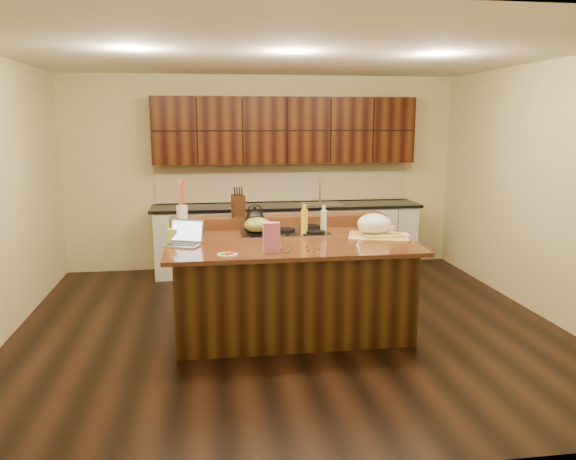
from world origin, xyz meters
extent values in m
cube|color=black|center=(0.00, 0.00, -0.01)|extent=(5.50, 5.00, 0.01)
cube|color=silver|center=(0.00, 0.00, 2.71)|extent=(5.50, 5.00, 0.01)
cube|color=beige|center=(0.00, 2.50, 1.35)|extent=(5.50, 0.01, 2.70)
cube|color=beige|center=(0.00, -2.50, 1.35)|extent=(5.50, 0.01, 2.70)
cube|color=beige|center=(2.75, 0.00, 1.35)|extent=(0.01, 5.00, 2.70)
cube|color=black|center=(0.00, 0.00, 0.44)|extent=(2.22, 1.42, 0.88)
cube|color=black|center=(0.00, 0.00, 0.90)|extent=(2.40, 1.60, 0.04)
cube|color=black|center=(0.00, 0.70, 0.98)|extent=(2.40, 0.30, 0.12)
cube|color=gray|center=(0.00, 0.30, 0.93)|extent=(0.92, 0.52, 0.02)
cylinder|color=black|center=(-0.30, 0.43, 0.95)|extent=(0.22, 0.22, 0.03)
cylinder|color=black|center=(0.30, 0.43, 0.95)|extent=(0.22, 0.22, 0.03)
cylinder|color=black|center=(-0.30, 0.17, 0.95)|extent=(0.22, 0.22, 0.03)
cylinder|color=black|center=(0.30, 0.17, 0.95)|extent=(0.22, 0.22, 0.03)
cylinder|color=black|center=(0.00, 0.30, 0.95)|extent=(0.22, 0.22, 0.03)
cube|color=silver|center=(0.30, 2.17, 0.45)|extent=(3.60, 0.62, 0.90)
cube|color=black|center=(0.30, 2.17, 0.92)|extent=(3.70, 0.66, 0.04)
cube|color=gray|center=(0.80, 2.17, 0.94)|extent=(0.55, 0.42, 0.01)
cylinder|color=gray|center=(0.80, 2.35, 1.12)|extent=(0.02, 0.02, 0.36)
cube|color=black|center=(0.30, 2.32, 1.95)|extent=(3.60, 0.34, 0.90)
cube|color=beige|center=(0.30, 2.48, 1.20)|extent=(3.60, 0.03, 0.50)
ellipsoid|color=black|center=(-0.30, 0.43, 1.06)|extent=(0.22, 0.22, 0.18)
ellipsoid|color=olive|center=(-0.30, 0.17, 1.04)|extent=(0.33, 0.33, 0.15)
cube|color=#B7B7BC|center=(-1.04, -0.17, 0.93)|extent=(0.39, 0.34, 0.02)
cube|color=black|center=(-1.04, -0.17, 0.94)|extent=(0.31, 0.23, 0.00)
cube|color=#B7B7BC|center=(-1.00, -0.07, 1.04)|extent=(0.33, 0.19, 0.21)
cube|color=silver|center=(-1.00, -0.07, 1.04)|extent=(0.30, 0.16, 0.18)
cylinder|color=yellow|center=(0.18, 0.15, 1.06)|extent=(0.07, 0.07, 0.27)
cylinder|color=silver|center=(0.40, 0.20, 1.04)|extent=(0.06, 0.06, 0.25)
cube|color=tan|center=(0.90, -0.11, 0.93)|extent=(0.69, 0.59, 0.03)
ellipsoid|color=white|center=(0.87, -0.02, 1.05)|extent=(0.34, 0.34, 0.21)
cube|color=#EDD872|center=(0.79, -0.25, 0.96)|extent=(0.13, 0.03, 0.03)
cube|color=#EDD872|center=(0.92, -0.25, 0.96)|extent=(0.13, 0.03, 0.03)
cube|color=#EDD872|center=(1.05, -0.25, 0.96)|extent=(0.13, 0.03, 0.03)
cylinder|color=gray|center=(1.03, -0.13, 0.95)|extent=(0.23, 0.09, 0.01)
cylinder|color=white|center=(1.06, -0.04, 0.94)|extent=(0.11, 0.11, 0.04)
cylinder|color=white|center=(1.15, -0.19, 0.94)|extent=(0.13, 0.13, 0.04)
cylinder|color=white|center=(1.15, 0.29, 0.94)|extent=(0.12, 0.12, 0.04)
cylinder|color=#996B3F|center=(0.93, 0.36, 0.97)|extent=(0.30, 0.30, 0.09)
cone|color=silver|center=(0.62, -0.37, 0.96)|extent=(0.09, 0.09, 0.07)
cube|color=pink|center=(-0.24, -0.56, 1.06)|extent=(0.15, 0.08, 0.27)
cylinder|color=white|center=(-0.64, -0.62, 0.93)|extent=(0.19, 0.19, 0.01)
cube|color=#ECE553|center=(-1.14, -0.01, 0.99)|extent=(0.10, 0.08, 0.14)
cylinder|color=white|center=(-1.07, 0.70, 1.11)|extent=(0.12, 0.12, 0.14)
cube|color=black|center=(-0.46, 0.70, 1.16)|extent=(0.15, 0.21, 0.24)
ellipsoid|color=red|center=(0.23, -0.44, 0.93)|extent=(0.02, 0.02, 0.02)
ellipsoid|color=#198C26|center=(-0.07, -0.49, 0.93)|extent=(0.02, 0.02, 0.02)
ellipsoid|color=red|center=(0.11, -0.40, 0.93)|extent=(0.02, 0.02, 0.02)
ellipsoid|color=#198C26|center=(-0.13, -0.47, 0.93)|extent=(0.02, 0.02, 0.02)
ellipsoid|color=red|center=(-0.25, -0.42, 0.93)|extent=(0.02, 0.02, 0.02)
ellipsoid|color=#198C26|center=(0.15, -0.61, 0.93)|extent=(0.02, 0.02, 0.02)
ellipsoid|color=red|center=(0.09, -0.57, 0.93)|extent=(0.02, 0.02, 0.02)
ellipsoid|color=#198C26|center=(-0.09, -0.60, 0.93)|extent=(0.02, 0.02, 0.02)
ellipsoid|color=red|center=(0.20, -0.52, 0.93)|extent=(0.02, 0.02, 0.02)
ellipsoid|color=#198C26|center=(-0.26, -0.58, 0.93)|extent=(0.02, 0.02, 0.02)
ellipsoid|color=red|center=(-0.05, -0.42, 0.93)|extent=(0.02, 0.02, 0.02)
camera|label=1|loc=(-0.81, -5.43, 2.08)|focal=35.00mm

